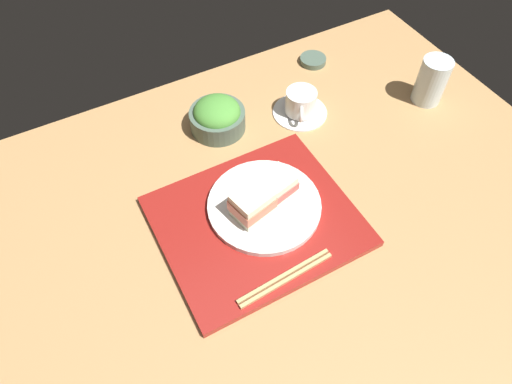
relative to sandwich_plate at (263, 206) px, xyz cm
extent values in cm
cube|color=tan|center=(0.19, -2.63, -3.73)|extent=(140.00, 100.00, 3.00)
cube|color=maroon|center=(-2.61, -1.79, -1.45)|extent=(38.83, 33.26, 1.58)
cylinder|color=white|center=(0.00, 0.00, 0.00)|extent=(23.31, 23.31, 1.32)
cube|color=#EFE5C1|center=(-3.02, -0.83, 1.51)|extent=(8.53, 7.40, 1.70)
cube|color=#CC6B4C|center=(-3.02, -0.83, 3.67)|extent=(9.03, 7.80, 2.62)
cube|color=#EFE5C1|center=(-3.02, -0.83, 5.83)|extent=(8.53, 7.40, 1.70)
cube|color=#EFE5C1|center=(3.02, 0.83, 1.54)|extent=(8.53, 7.40, 1.77)
cube|color=#B74C42|center=(3.02, 0.83, 3.38)|extent=(9.04, 7.85, 1.92)
cube|color=#EFE5C1|center=(3.02, 0.83, 5.23)|extent=(8.53, 7.40, 1.77)
cylinder|color=#4C6051|center=(2.41, 26.66, 0.29)|extent=(13.14, 13.14, 5.05)
ellipsoid|color=#4C9338|center=(2.41, 26.66, 2.81)|extent=(11.03, 11.03, 6.07)
cube|color=tan|center=(-4.20, -16.50, -0.31)|extent=(20.07, 1.87, 0.70)
cube|color=tan|center=(-4.26, -15.45, -0.31)|extent=(20.07, 1.87, 0.70)
cylinder|color=white|center=(22.30, 21.65, -1.83)|extent=(13.37, 13.37, 0.80)
cylinder|color=white|center=(22.30, 21.65, 1.44)|extent=(7.48, 7.48, 5.75)
cylinder|color=black|center=(22.30, 21.65, 3.92)|extent=(6.88, 6.88, 0.40)
torus|color=white|center=(20.04, 17.95, 1.44)|extent=(2.78, 3.85, 4.02)
cylinder|color=silver|center=(52.82, 10.79, 3.62)|extent=(7.23, 7.23, 11.71)
cylinder|color=#4C6051|center=(35.81, 36.77, -1.46)|extent=(7.06, 7.06, 1.54)
camera|label=1|loc=(-27.21, -46.98, 77.17)|focal=32.34mm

